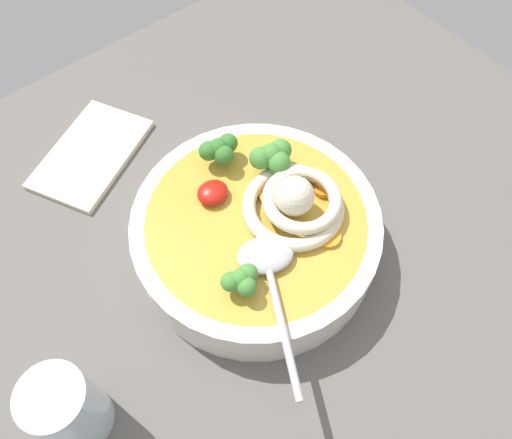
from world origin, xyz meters
TOP-DOWN VIEW (x-y plane):
  - table_slab at (0.00, 0.00)cm, footprint 91.31×91.31cm
  - soup_bowl at (-3.20, 3.33)cm, footprint 27.99×27.99cm
  - noodle_pile at (0.93, 1.56)cm, footprint 12.45×12.21cm
  - soup_spoon at (-6.15, -2.22)cm, footprint 11.05×16.79cm
  - chili_sauce_dollop at (-5.04, 8.75)cm, footprint 3.62×3.26cm
  - broccoli_floret_left at (-1.42, 12.20)cm, footprint 4.46×3.84cm
  - broccoli_floret_rear at (2.53, 7.35)cm, footprint 5.13×4.42cm
  - broccoli_floret_beside_chili at (-9.51, -2.09)cm, footprint 3.96×3.41cm
  - carrot_slice_right at (-0.02, 4.46)cm, footprint 2.89×2.89cm
  - carrot_slice_center at (1.34, -3.33)cm, footprint 2.78×2.78cm
  - carrot_slice_front at (4.97, 1.45)cm, footprint 2.02×2.02cm
  - drinking_glass at (-29.08, -0.95)cm, footprint 6.19×6.19cm
  - folded_napkin at (-11.55, 28.05)cm, footprint 19.08×16.40cm

SIDE VIEW (x-z plane):
  - table_slab at x=0.00cm, z-range 0.00..2.92cm
  - folded_napkin at x=-11.55cm, z-range 2.92..3.72cm
  - soup_bowl at x=-3.20cm, z-range 3.03..9.31cm
  - drinking_glass at x=-29.08cm, z-range 2.92..13.34cm
  - carrot_slice_center at x=1.34cm, z-range 9.20..9.72cm
  - carrot_slice_right at x=-0.02cm, z-range 9.20..9.82cm
  - carrot_slice_front at x=4.97cm, z-range 9.20..9.98cm
  - soup_spoon at x=-6.15cm, z-range 9.20..10.80cm
  - chili_sauce_dollop at x=-5.04cm, z-range 9.20..10.83cm
  - noodle_pile at x=0.93cm, z-range 8.26..13.26cm
  - broccoli_floret_beside_chili at x=-9.51cm, z-range 9.60..12.73cm
  - broccoli_floret_left at x=-1.42cm, z-range 9.65..13.18cm
  - broccoli_floret_rear at x=2.53cm, z-range 9.71..13.77cm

